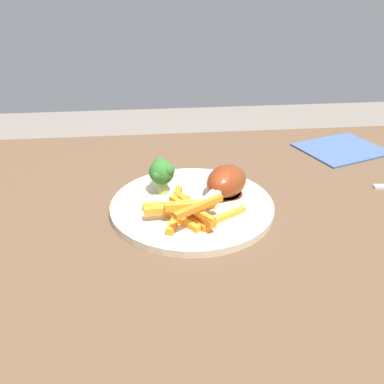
% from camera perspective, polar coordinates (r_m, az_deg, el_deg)
% --- Properties ---
extents(dining_table, '(1.24, 0.78, 0.73)m').
position_cam_1_polar(dining_table, '(0.72, 2.48, -10.25)').
color(dining_table, brown).
rests_on(dining_table, ground_plane).
extents(dinner_plate, '(0.27, 0.27, 0.01)m').
position_cam_1_polar(dinner_plate, '(0.68, -0.00, -1.93)').
color(dinner_plate, beige).
rests_on(dinner_plate, dining_table).
extents(broccoli_floret_front, '(0.04, 0.05, 0.06)m').
position_cam_1_polar(broccoli_floret_front, '(0.69, -4.17, 2.71)').
color(broccoli_floret_front, '#8FAD56').
rests_on(broccoli_floret_front, dinner_plate).
extents(carrot_fries_pile, '(0.16, 0.12, 0.04)m').
position_cam_1_polar(carrot_fries_pile, '(0.63, -0.59, -2.60)').
color(carrot_fries_pile, orange).
rests_on(carrot_fries_pile, dinner_plate).
extents(chicken_drumstick_near, '(0.10, 0.12, 0.05)m').
position_cam_1_polar(chicken_drumstick_near, '(0.69, 4.98, 1.22)').
color(chicken_drumstick_near, '#4F1D0B').
rests_on(chicken_drumstick_near, dinner_plate).
extents(chicken_drumstick_far, '(0.11, 0.13, 0.05)m').
position_cam_1_polar(chicken_drumstick_far, '(0.69, 4.47, 1.35)').
color(chicken_drumstick_far, '#571C0B').
rests_on(chicken_drumstick_far, dinner_plate).
extents(napkin, '(0.21, 0.19, 0.00)m').
position_cam_1_polar(napkin, '(0.97, 19.87, 5.60)').
color(napkin, '#3D5684').
rests_on(napkin, dining_table).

